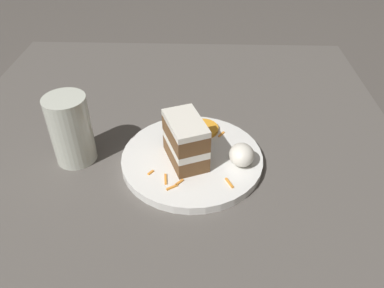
{
  "coord_description": "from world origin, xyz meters",
  "views": [
    {
      "loc": [
        -0.56,
        -0.06,
        0.52
      ],
      "look_at": [
        -0.0,
        -0.05,
        0.08
      ],
      "focal_mm": 35.0,
      "sensor_mm": 36.0,
      "label": 1
    }
  ],
  "objects": [
    {
      "name": "ground_plane",
      "position": [
        0.0,
        0.0,
        0.0
      ],
      "size": [
        6.0,
        6.0,
        0.0
      ],
      "primitive_type": "plane",
      "color": "#4C4742",
      "rests_on": "ground"
    },
    {
      "name": "dining_table",
      "position": [
        0.0,
        0.0,
        0.02
      ],
      "size": [
        1.16,
        0.98,
        0.03
      ],
      "primitive_type": "cube",
      "color": "#56514C",
      "rests_on": "ground"
    },
    {
      "name": "plate",
      "position": [
        -0.0,
        -0.05,
        0.04
      ],
      "size": [
        0.28,
        0.28,
        0.02
      ],
      "primitive_type": "cylinder",
      "color": "white",
      "rests_on": "dining_table"
    },
    {
      "name": "cake_slice",
      "position": [
        -0.01,
        -0.03,
        0.09
      ],
      "size": [
        0.12,
        0.09,
        0.09
      ],
      "rotation": [
        0.0,
        0.0,
        5.09
      ],
      "color": "brown",
      "rests_on": "plate"
    },
    {
      "name": "cream_dollop",
      "position": [
        -0.02,
        -0.14,
        0.07
      ],
      "size": [
        0.05,
        0.05,
        0.04
      ],
      "primitive_type": "ellipsoid",
      "color": "white",
      "rests_on": "plate"
    },
    {
      "name": "orange_garnish",
      "position": [
        0.09,
        -0.07,
        0.05
      ],
      "size": [
        0.07,
        0.07,
        0.01
      ],
      "primitive_type": "cylinder",
      "color": "orange",
      "rests_on": "plate"
    },
    {
      "name": "carrot_shreds_scatter",
      "position": [
        -0.04,
        -0.04,
        0.05
      ],
      "size": [
        0.18,
        0.16,
        0.0
      ],
      "color": "orange",
      "rests_on": "plate"
    },
    {
      "name": "drinking_glass",
      "position": [
        0.01,
        0.19,
        0.09
      ],
      "size": [
        0.08,
        0.08,
        0.14
      ],
      "color": "beige",
      "rests_on": "dining_table"
    }
  ]
}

